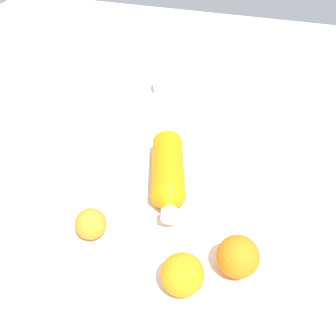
{
  "coord_description": "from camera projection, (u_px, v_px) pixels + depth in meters",
  "views": [
    {
      "loc": [
        -0.16,
        0.66,
        0.64
      ],
      "look_at": [
        0.05,
        -0.03,
        0.04
      ],
      "focal_mm": 42.83,
      "sensor_mm": 36.0,
      "label": 1
    }
  ],
  "objects": [
    {
      "name": "water_bottle",
      "position": [
        168.0,
        175.0,
        0.92
      ],
      "size": [
        0.14,
        0.26,
        0.08
      ],
      "rotation": [
        0.0,
        0.0,
        1.88
      ],
      "color": "orange",
      "rests_on": "ground_plane"
    },
    {
      "name": "orange_1",
      "position": [
        182.0,
        275.0,
        0.71
      ],
      "size": [
        0.08,
        0.08,
        0.08
      ],
      "primitive_type": "sphere",
      "color": "orange",
      "rests_on": "ground_plane"
    },
    {
      "name": "orange_0",
      "position": [
        238.0,
        257.0,
        0.74
      ],
      "size": [
        0.08,
        0.08,
        0.08
      ],
      "primitive_type": "sphere",
      "color": "orange",
      "rests_on": "ground_plane"
    },
    {
      "name": "ceramic_bowl",
      "position": [
        171.0,
        85.0,
        1.27
      ],
      "size": [
        0.11,
        0.11,
        0.05
      ],
      "primitive_type": "cylinder",
      "color": "white",
      "rests_on": "ground_plane"
    },
    {
      "name": "ground_plane",
      "position": [
        184.0,
        192.0,
        0.93
      ],
      "size": [
        2.4,
        2.4,
        0.0
      ],
      "primitive_type": "plane",
      "color": "silver"
    },
    {
      "name": "orange_2",
      "position": [
        91.0,
        224.0,
        0.81
      ],
      "size": [
        0.06,
        0.06,
        0.06
      ],
      "primitive_type": "sphere",
      "color": "orange",
      "rests_on": "ground_plane"
    }
  ]
}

